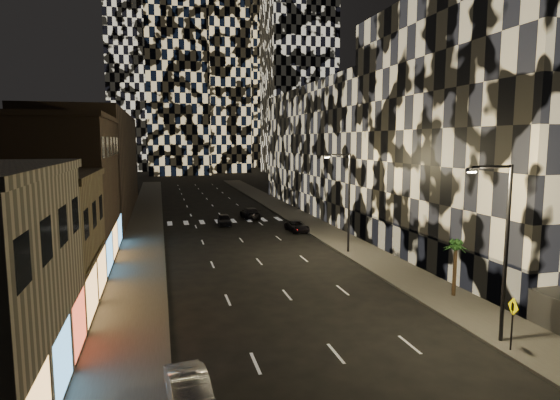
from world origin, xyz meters
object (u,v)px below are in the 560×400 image
car_silver_parked (190,393)px  palm_tree (456,249)px  ped_sign (513,315)px  car_dark_oncoming (250,213)px  streetlight_far (347,195)px  car_dark_midlane (225,220)px  streetlight_near (502,241)px  car_dark_rightlane (297,226)px

car_silver_parked → palm_tree: bearing=20.3°
car_silver_parked → ped_sign: bearing=-2.3°
car_dark_oncoming → palm_tree: (7.03, -34.48, 2.52)m
streetlight_far → palm_tree: 13.59m
car_dark_midlane → streetlight_near: bearing=-73.4°
car_dark_rightlane → ped_sign: ped_sign is taller
car_dark_rightlane → car_dark_midlane: bearing=138.3°
streetlight_near → car_silver_parked: 16.38m
car_dark_midlane → car_dark_rightlane: size_ratio=0.94×
car_silver_parked → car_dark_midlane: 39.86m
car_dark_rightlane → ped_sign: size_ratio=1.61×
car_dark_oncoming → palm_tree: size_ratio=1.34×
car_dark_oncoming → car_dark_rightlane: 10.70m
streetlight_far → car_silver_parked: bearing=-125.1°
streetlight_near → palm_tree: (2.18, 6.76, -2.11)m
streetlight_far → car_dark_midlane: bearing=117.3°
car_dark_oncoming → car_silver_parked: bearing=74.3°
streetlight_near → car_silver_parked: (-15.55, -2.15, -4.65)m
ped_sign → palm_tree: 8.23m
palm_tree → car_dark_oncoming: bearing=101.5°
car_silver_parked → palm_tree: (17.73, 8.91, 2.55)m
car_silver_parked → car_dark_oncoming: car_dark_oncoming is taller
streetlight_far → palm_tree: (2.18, -13.24, -2.11)m
streetlight_far → car_dark_midlane: streetlight_far is taller
car_dark_oncoming → car_dark_rightlane: bearing=107.3°
car_silver_parked → car_dark_oncoming: 44.69m
streetlight_near → ped_sign: size_ratio=3.43×
streetlight_near → palm_tree: size_ratio=2.40×
streetlight_near → streetlight_far: bearing=90.0°
car_silver_parked → car_dark_rightlane: 36.18m
car_dark_midlane → car_dark_oncoming: car_dark_oncoming is taller
car_silver_parked → palm_tree: palm_tree is taller
car_dark_rightlane → ped_sign: 32.23m
palm_tree → car_dark_midlane: bearing=110.0°
streetlight_near → palm_tree: streetlight_near is taller
car_silver_parked → ped_sign: 15.59m
car_dark_oncoming → ped_sign: ped_sign is taller
car_dark_midlane → palm_tree: 32.42m
ped_sign → streetlight_near: bearing=100.0°
streetlight_far → ped_sign: bearing=-90.2°
streetlight_far → car_dark_oncoming: (-4.85, 21.24, -4.62)m
car_silver_parked → car_dark_midlane: car_silver_parked is taller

